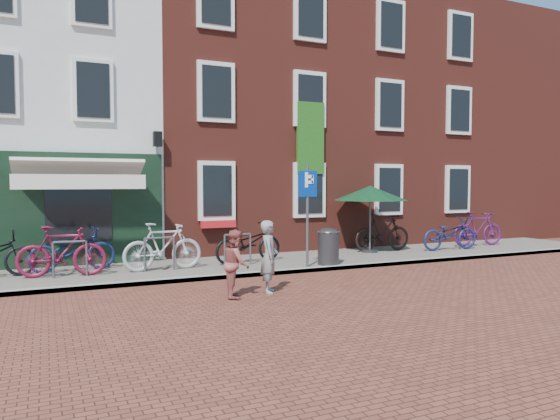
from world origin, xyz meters
name	(u,v)px	position (x,y,z in m)	size (l,w,h in m)	color
ground	(235,278)	(0.00, 0.00, 0.00)	(80.00, 80.00, 0.00)	brown
sidewalk	(252,264)	(1.00, 1.50, 0.05)	(24.00, 3.00, 0.10)	slate
building_stucco	(7,110)	(-5.00, 7.00, 4.50)	(8.00, 8.00, 9.00)	silver
building_brick_mid	(222,107)	(2.00, 7.00, 5.00)	(6.00, 8.00, 10.00)	maroon
building_brick_right	(360,116)	(8.00, 7.00, 5.00)	(6.00, 8.00, 10.00)	maroon
filler_right	(478,134)	(14.50, 7.00, 4.50)	(7.00, 8.00, 9.00)	maroon
litter_bin	(328,244)	(2.70, 0.37, 0.63)	(0.55, 0.55, 1.02)	#38383A
parking_sign	(308,200)	(2.02, 0.24, 1.80)	(0.50, 0.08, 2.59)	#4C4C4F
parasol	(370,190)	(5.06, 1.93, 1.99)	(2.28, 2.28, 2.14)	#4C4C4F
woman	(269,257)	(0.11, -1.75, 0.73)	(0.54, 0.35, 1.47)	gray
boy	(236,263)	(-0.63, -1.85, 0.66)	(0.64, 0.50, 1.32)	#9F4E47
bicycle_1	(62,251)	(-3.67, 1.29, 0.68)	(0.55, 1.93, 1.16)	maroon
bicycle_2	(73,250)	(-3.41, 1.99, 0.62)	(0.69, 1.99, 1.05)	#141F50
bicycle_3	(163,246)	(-1.40, 1.25, 0.68)	(0.55, 1.93, 1.16)	#B6B6B8
bicycle_4	(248,243)	(0.94, 1.57, 0.62)	(0.69, 1.99, 1.05)	black
bicycle_5	(382,232)	(5.57, 1.99, 0.68)	(0.55, 1.93, 1.16)	black
bicycle_6	(450,234)	(7.65, 1.30, 0.62)	(0.69, 1.99, 1.05)	#151F51
bicycle_7	(478,229)	(9.27, 1.73, 0.68)	(0.55, 1.93, 1.16)	#50144D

